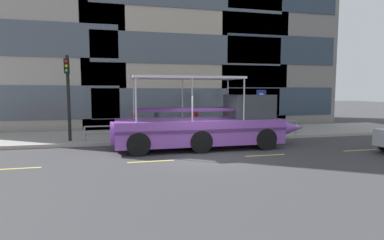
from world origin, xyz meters
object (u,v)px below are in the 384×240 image
object	(u,v)px
traffic_light_pole	(68,90)
pedestrian_mid_right	(157,119)
pedestrian_near_stern	(135,121)
pedestrian_near_bow	(245,116)
parking_sign	(261,104)
duck_tour_boat	(211,125)
pedestrian_mid_left	(194,118)

from	to	relation	value
traffic_light_pole	pedestrian_mid_right	distance (m)	4.81
pedestrian_mid_right	pedestrian_near_stern	bearing A→B (deg)	-175.55
pedestrian_near_bow	parking_sign	bearing A→B (deg)	-34.03
parking_sign	pedestrian_near_bow	distance (m)	1.20
duck_tour_boat	pedestrian_mid_right	bearing A→B (deg)	126.13
pedestrian_mid_right	pedestrian_near_stern	distance (m)	1.22
duck_tour_boat	pedestrian_near_stern	size ratio (longest dim) A/B	6.39
traffic_light_pole	pedestrian_near_stern	xyz separation A→B (m)	(3.26, 0.48, -1.69)
pedestrian_mid_right	pedestrian_near_bow	bearing A→B (deg)	3.28
parking_sign	pedestrian_mid_left	bearing A→B (deg)	175.10
pedestrian_mid_left	pedestrian_near_stern	distance (m)	3.42
pedestrian_near_bow	pedestrian_mid_right	distance (m)	5.43
parking_sign	pedestrian_mid_right	distance (m)	6.25
pedestrian_mid_left	pedestrian_mid_right	xyz separation A→B (m)	(-2.20, -0.13, -0.00)
duck_tour_boat	pedestrian_near_bow	xyz separation A→B (m)	(3.20, 3.35, 0.11)
traffic_light_pole	pedestrian_mid_left	size ratio (longest dim) A/B	2.72
traffic_light_pole	pedestrian_near_bow	size ratio (longest dim) A/B	2.57
parking_sign	pedestrian_mid_left	xyz separation A→B (m)	(-3.99, 0.34, -0.81)
pedestrian_near_bow	duck_tour_boat	bearing A→B (deg)	-133.65
traffic_light_pole	parking_sign	xyz separation A→B (m)	(10.67, 0.36, -0.83)
traffic_light_pole	pedestrian_mid_right	xyz separation A→B (m)	(4.48, 0.57, -1.64)
duck_tour_boat	pedestrian_near_bow	world-z (taller)	duck_tour_boat
duck_tour_boat	pedestrian_near_stern	bearing A→B (deg)	139.41
parking_sign	pedestrian_near_bow	xyz separation A→B (m)	(-0.77, 0.52, -0.75)
parking_sign	pedestrian_near_stern	distance (m)	7.46
pedestrian_near_bow	pedestrian_mid_left	world-z (taller)	pedestrian_near_bow
traffic_light_pole	parking_sign	world-z (taller)	traffic_light_pole
duck_tour_boat	traffic_light_pole	bearing A→B (deg)	159.78
parking_sign	duck_tour_boat	world-z (taller)	duck_tour_boat
pedestrian_near_bow	pedestrian_near_stern	xyz separation A→B (m)	(-6.64, -0.41, -0.10)
pedestrian_mid_left	pedestrian_mid_right	bearing A→B (deg)	-176.53
duck_tour_boat	pedestrian_near_bow	distance (m)	4.64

